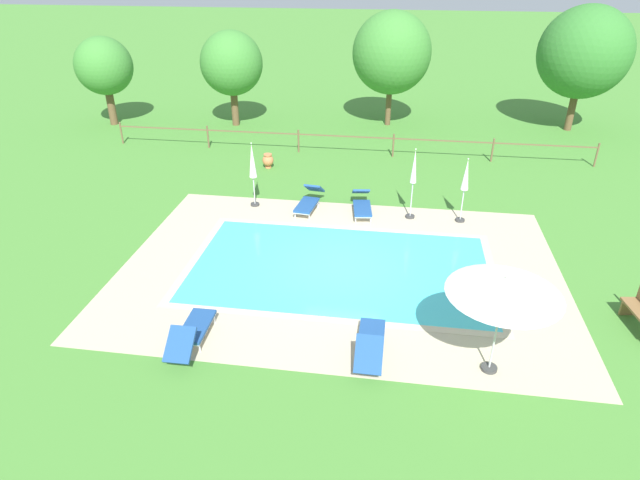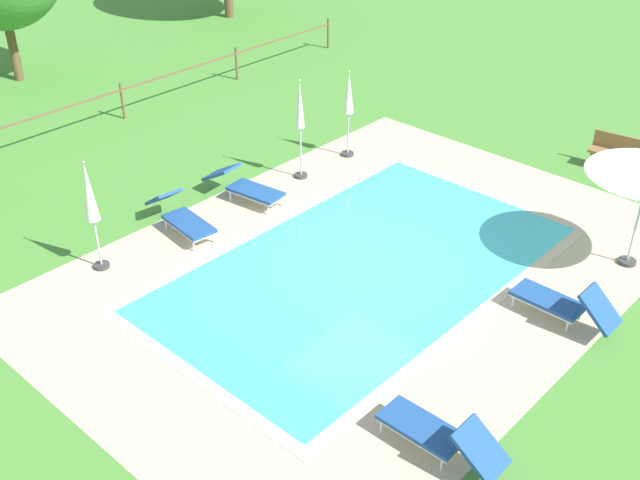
{
  "view_description": "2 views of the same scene",
  "coord_description": "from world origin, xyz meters",
  "px_view_note": "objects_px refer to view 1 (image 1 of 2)",
  "views": [
    {
      "loc": [
        1.39,
        -13.37,
        8.18
      ],
      "look_at": [
        -0.67,
        0.5,
        0.6
      ],
      "focal_mm": 30.02,
      "sensor_mm": 36.0,
      "label": 1
    },
    {
      "loc": [
        -10.23,
        -8.26,
        8.77
      ],
      "look_at": [
        -0.67,
        0.57,
        0.72
      ],
      "focal_mm": 43.88,
      "sensor_mm": 36.0,
      "label": 2
    }
  ],
  "objects_px": {
    "patio_umbrella_closed_row_centre": "(253,165)",
    "tree_east_mid": "(104,66)",
    "sun_lounger_north_end": "(192,331)",
    "tree_far_west": "(392,53)",
    "sun_lounger_north_far": "(309,200)",
    "tree_centre": "(231,63)",
    "sun_lounger_north_mid": "(371,342)",
    "patio_umbrella_closed_row_west": "(465,180)",
    "tree_west_mid": "(584,53)",
    "terracotta_urn_near_fence": "(268,160)",
    "patio_umbrella_closed_row_mid_west": "(414,174)",
    "sun_lounger_north_near_steps": "(362,204)",
    "patio_umbrella_open_foreground": "(505,286)"
  },
  "relations": [
    {
      "from": "sun_lounger_north_near_steps",
      "to": "tree_west_mid",
      "type": "distance_m",
      "value": 15.6
    },
    {
      "from": "tree_east_mid",
      "to": "patio_umbrella_closed_row_mid_west",
      "type": "bearing_deg",
      "value": -30.49
    },
    {
      "from": "sun_lounger_north_far",
      "to": "tree_east_mid",
      "type": "relative_size",
      "value": 0.46
    },
    {
      "from": "patio_umbrella_closed_row_centre",
      "to": "tree_centre",
      "type": "bearing_deg",
      "value": 110.04
    },
    {
      "from": "patio_umbrella_closed_row_west",
      "to": "tree_centre",
      "type": "relative_size",
      "value": 0.48
    },
    {
      "from": "tree_east_mid",
      "to": "patio_umbrella_closed_row_west",
      "type": "bearing_deg",
      "value": -28.07
    },
    {
      "from": "sun_lounger_north_near_steps",
      "to": "tree_east_mid",
      "type": "relative_size",
      "value": 0.47
    },
    {
      "from": "sun_lounger_north_far",
      "to": "tree_east_mid",
      "type": "height_order",
      "value": "tree_east_mid"
    },
    {
      "from": "tree_far_west",
      "to": "patio_umbrella_closed_row_west",
      "type": "bearing_deg",
      "value": -75.68
    },
    {
      "from": "sun_lounger_north_near_steps",
      "to": "patio_umbrella_closed_row_centre",
      "type": "relative_size",
      "value": 0.89
    },
    {
      "from": "sun_lounger_north_far",
      "to": "terracotta_urn_near_fence",
      "type": "xyz_separation_m",
      "value": [
        -2.43,
        3.93,
        -0.03
      ]
    },
    {
      "from": "sun_lounger_north_end",
      "to": "tree_centre",
      "type": "height_order",
      "value": "tree_centre"
    },
    {
      "from": "sun_lounger_north_end",
      "to": "tree_west_mid",
      "type": "height_order",
      "value": "tree_west_mid"
    },
    {
      "from": "sun_lounger_north_near_steps",
      "to": "tree_centre",
      "type": "height_order",
      "value": "tree_centre"
    },
    {
      "from": "tree_west_mid",
      "to": "tree_centre",
      "type": "relative_size",
      "value": 1.26
    },
    {
      "from": "patio_umbrella_closed_row_mid_west",
      "to": "tree_east_mid",
      "type": "bearing_deg",
      "value": 149.51
    },
    {
      "from": "sun_lounger_north_end",
      "to": "tree_far_west",
      "type": "relative_size",
      "value": 0.35
    },
    {
      "from": "sun_lounger_north_end",
      "to": "tree_east_mid",
      "type": "xyz_separation_m",
      "value": [
        -10.66,
        16.93,
        2.64
      ]
    },
    {
      "from": "patio_umbrella_closed_row_mid_west",
      "to": "terracotta_urn_near_fence",
      "type": "xyz_separation_m",
      "value": [
        -6.02,
        4.04,
        -1.27
      ]
    },
    {
      "from": "sun_lounger_north_far",
      "to": "tree_centre",
      "type": "distance_m",
      "value": 11.8
    },
    {
      "from": "sun_lounger_north_near_steps",
      "to": "patio_umbrella_closed_row_centre",
      "type": "height_order",
      "value": "patio_umbrella_closed_row_centre"
    },
    {
      "from": "tree_west_mid",
      "to": "terracotta_urn_near_fence",
      "type": "bearing_deg",
      "value": -151.38
    },
    {
      "from": "sun_lounger_north_near_steps",
      "to": "patio_umbrella_closed_row_west",
      "type": "bearing_deg",
      "value": -2.85
    },
    {
      "from": "patio_umbrella_closed_row_mid_west",
      "to": "tree_far_west",
      "type": "distance_m",
      "value": 11.58
    },
    {
      "from": "sun_lounger_north_end",
      "to": "tree_far_west",
      "type": "height_order",
      "value": "tree_far_west"
    },
    {
      "from": "sun_lounger_north_end",
      "to": "patio_umbrella_closed_row_centre",
      "type": "relative_size",
      "value": 0.84
    },
    {
      "from": "sun_lounger_north_mid",
      "to": "tree_west_mid",
      "type": "height_order",
      "value": "tree_west_mid"
    },
    {
      "from": "sun_lounger_north_mid",
      "to": "tree_west_mid",
      "type": "relative_size",
      "value": 0.32
    },
    {
      "from": "sun_lounger_north_end",
      "to": "patio_umbrella_open_foreground",
      "type": "height_order",
      "value": "patio_umbrella_open_foreground"
    },
    {
      "from": "sun_lounger_north_mid",
      "to": "patio_umbrella_closed_row_mid_west",
      "type": "xyz_separation_m",
      "value": [
        0.91,
        7.45,
        1.22
      ]
    },
    {
      "from": "sun_lounger_north_near_steps",
      "to": "tree_east_mid",
      "type": "distance_m",
      "value": 16.95
    },
    {
      "from": "sun_lounger_north_mid",
      "to": "patio_umbrella_closed_row_centre",
      "type": "height_order",
      "value": "patio_umbrella_closed_row_centre"
    },
    {
      "from": "patio_umbrella_closed_row_centre",
      "to": "tree_east_mid",
      "type": "distance_m",
      "value": 13.67
    },
    {
      "from": "sun_lounger_north_near_steps",
      "to": "tree_centre",
      "type": "xyz_separation_m",
      "value": [
        -7.52,
        9.95,
        2.82
      ]
    },
    {
      "from": "sun_lounger_north_end",
      "to": "tree_west_mid",
      "type": "xyz_separation_m",
      "value": [
        13.18,
        19.41,
        3.48
      ]
    },
    {
      "from": "sun_lounger_north_far",
      "to": "sun_lounger_north_end",
      "type": "xyz_separation_m",
      "value": [
        -1.48,
        -7.78,
        0.0
      ]
    },
    {
      "from": "sun_lounger_north_mid",
      "to": "patio_umbrella_closed_row_west",
      "type": "height_order",
      "value": "patio_umbrella_closed_row_west"
    },
    {
      "from": "patio_umbrella_open_foreground",
      "to": "patio_umbrella_closed_row_mid_west",
      "type": "height_order",
      "value": "patio_umbrella_closed_row_mid_west"
    },
    {
      "from": "patio_umbrella_closed_row_west",
      "to": "tree_far_west",
      "type": "relative_size",
      "value": 0.4
    },
    {
      "from": "terracotta_urn_near_fence",
      "to": "tree_east_mid",
      "type": "xyz_separation_m",
      "value": [
        -9.71,
        5.22,
        2.67
      ]
    },
    {
      "from": "patio_umbrella_open_foreground",
      "to": "patio_umbrella_closed_row_centre",
      "type": "xyz_separation_m",
      "value": [
        -7.34,
        7.73,
        -0.64
      ]
    },
    {
      "from": "patio_umbrella_closed_row_centre",
      "to": "tree_east_mid",
      "type": "relative_size",
      "value": 0.53
    },
    {
      "from": "sun_lounger_north_far",
      "to": "patio_umbrella_closed_row_mid_west",
      "type": "xyz_separation_m",
      "value": [
        3.59,
        -0.11,
        1.24
      ]
    },
    {
      "from": "sun_lounger_north_far",
      "to": "sun_lounger_north_end",
      "type": "relative_size",
      "value": 1.03
    },
    {
      "from": "sun_lounger_north_end",
      "to": "tree_west_mid",
      "type": "bearing_deg",
      "value": 55.83
    },
    {
      "from": "sun_lounger_north_far",
      "to": "sun_lounger_north_near_steps",
      "type": "bearing_deg",
      "value": 0.7
    },
    {
      "from": "tree_centre",
      "to": "sun_lounger_north_near_steps",
      "type": "bearing_deg",
      "value": -52.94
    },
    {
      "from": "sun_lounger_north_mid",
      "to": "patio_umbrella_closed_row_west",
      "type": "distance_m",
      "value": 7.94
    },
    {
      "from": "patio_umbrella_closed_row_mid_west",
      "to": "tree_far_west",
      "type": "relative_size",
      "value": 0.44
    },
    {
      "from": "patio_umbrella_closed_row_west",
      "to": "terracotta_urn_near_fence",
      "type": "height_order",
      "value": "patio_umbrella_closed_row_west"
    }
  ]
}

